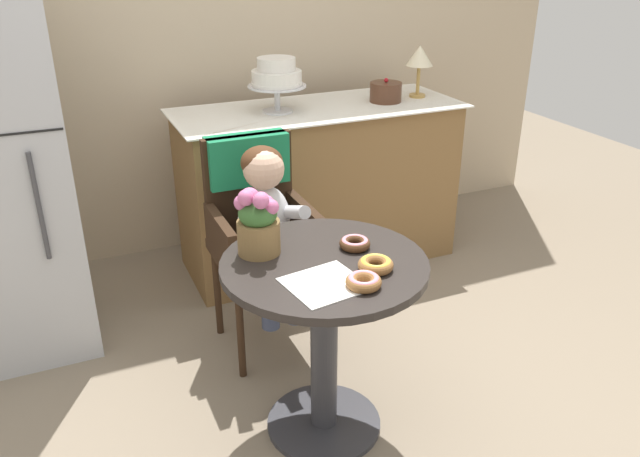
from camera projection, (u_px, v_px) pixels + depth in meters
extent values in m
plane|color=gray|center=(324.00, 424.00, 2.47)|extent=(8.00, 8.00, 0.00)
cube|color=#C1AD8E|center=(185.00, 13.00, 3.44)|extent=(4.80, 0.10, 2.70)
cylinder|color=#282321|center=(324.00, 265.00, 2.18)|extent=(0.72, 0.72, 0.03)
cylinder|color=#333338|center=(324.00, 351.00, 2.33)|extent=(0.10, 0.10, 0.69)
cylinder|color=#333338|center=(324.00, 422.00, 2.47)|extent=(0.44, 0.44, 0.02)
cube|color=#332114|center=(265.00, 253.00, 2.76)|extent=(0.42, 0.42, 0.04)
cube|color=#332114|center=(249.00, 185.00, 2.82)|extent=(0.40, 0.04, 0.46)
cube|color=#332114|center=(221.00, 238.00, 2.65)|extent=(0.04, 0.38, 0.18)
cube|color=#332114|center=(305.00, 223.00, 2.79)|extent=(0.04, 0.38, 0.18)
cube|color=#197247|center=(247.00, 159.00, 2.77)|extent=(0.36, 0.11, 0.22)
cylinder|color=#332114|center=(240.00, 332.00, 2.65)|extent=(0.03, 0.03, 0.45)
cylinder|color=#332114|center=(319.00, 313.00, 2.79)|extent=(0.03, 0.03, 0.45)
cylinder|color=#332114|center=(217.00, 291.00, 2.95)|extent=(0.03, 0.03, 0.45)
cylinder|color=#332114|center=(289.00, 276.00, 3.08)|extent=(0.03, 0.03, 0.45)
ellipsoid|color=silver|center=(265.00, 219.00, 2.68)|extent=(0.22, 0.16, 0.30)
sphere|color=#E0B293|center=(264.00, 169.00, 2.57)|extent=(0.17, 0.17, 0.17)
ellipsoid|color=#4C2D19|center=(262.00, 162.00, 2.58)|extent=(0.17, 0.17, 0.14)
cylinder|color=silver|center=(249.00, 220.00, 2.55)|extent=(0.08, 0.23, 0.13)
sphere|color=#E0B293|center=(258.00, 243.00, 2.52)|extent=(0.06, 0.06, 0.06)
cylinder|color=silver|center=(293.00, 212.00, 2.62)|extent=(0.08, 0.23, 0.13)
sphere|color=#E0B293|center=(298.00, 235.00, 2.58)|extent=(0.06, 0.06, 0.06)
cylinder|color=#3F4760|center=(260.00, 253.00, 2.64)|extent=(0.09, 0.22, 0.09)
cylinder|color=#3F4760|center=(270.00, 300.00, 2.62)|extent=(0.08, 0.08, 0.26)
cylinder|color=#3F4760|center=(284.00, 248.00, 2.68)|extent=(0.09, 0.22, 0.09)
cylinder|color=#3F4760|center=(295.00, 295.00, 2.66)|extent=(0.08, 0.08, 0.26)
cube|color=white|center=(325.00, 284.00, 2.02)|extent=(0.27, 0.26, 0.00)
torus|color=#936033|center=(376.00, 265.00, 2.10)|extent=(0.12, 0.12, 0.04)
torus|color=gold|center=(376.00, 262.00, 2.10)|extent=(0.10, 0.10, 0.02)
torus|color=#936033|center=(364.00, 282.00, 2.00)|extent=(0.12, 0.12, 0.04)
torus|color=pink|center=(364.00, 279.00, 2.00)|extent=(0.10, 0.10, 0.02)
torus|color=#4C2D19|center=(355.00, 244.00, 2.25)|extent=(0.11, 0.11, 0.03)
torus|color=pink|center=(355.00, 241.00, 2.25)|extent=(0.10, 0.10, 0.02)
cylinder|color=brown|center=(259.00, 237.00, 2.20)|extent=(0.15, 0.15, 0.12)
ellipsoid|color=#38662D|center=(258.00, 213.00, 2.17)|extent=(0.14, 0.14, 0.10)
sphere|color=#CC6699|center=(265.00, 204.00, 2.16)|extent=(0.06, 0.06, 0.06)
sphere|color=#CC6699|center=(261.00, 200.00, 2.19)|extent=(0.06, 0.06, 0.06)
sphere|color=#CC6699|center=(250.00, 197.00, 2.18)|extent=(0.07, 0.07, 0.07)
sphere|color=#CC6699|center=(242.00, 203.00, 2.15)|extent=(0.06, 0.06, 0.06)
sphere|color=#CC6699|center=(246.00, 198.00, 2.11)|extent=(0.06, 0.06, 0.06)
sphere|color=#CC6699|center=(261.00, 201.00, 2.09)|extent=(0.06, 0.06, 0.06)
sphere|color=#CC6699|center=(271.00, 207.00, 2.14)|extent=(0.05, 0.05, 0.05)
cube|color=olive|center=(319.00, 186.00, 3.56)|extent=(1.50, 0.56, 0.90)
cube|color=white|center=(319.00, 108.00, 3.38)|extent=(1.56, 0.62, 0.01)
cylinder|color=silver|center=(278.00, 111.00, 3.29)|extent=(0.16, 0.16, 0.01)
cylinder|color=silver|center=(277.00, 98.00, 3.26)|extent=(0.03, 0.03, 0.12)
cylinder|color=silver|center=(277.00, 86.00, 3.23)|extent=(0.30, 0.30, 0.01)
cylinder|color=white|center=(277.00, 78.00, 3.21)|extent=(0.26, 0.25, 0.08)
cylinder|color=white|center=(277.00, 83.00, 3.23)|extent=(0.26, 0.26, 0.01)
cylinder|color=white|center=(276.00, 64.00, 3.19)|extent=(0.19, 0.19, 0.06)
cylinder|color=white|center=(276.00, 68.00, 3.19)|extent=(0.20, 0.20, 0.01)
cylinder|color=#4C2D1E|center=(386.00, 92.00, 3.47)|extent=(0.17, 0.17, 0.11)
sphere|color=red|center=(386.00, 80.00, 3.44)|extent=(0.02, 0.02, 0.02)
cylinder|color=#B28C47|center=(417.00, 96.00, 3.59)|extent=(0.09, 0.09, 0.01)
cylinder|color=#B28C47|center=(418.00, 80.00, 3.55)|extent=(0.02, 0.02, 0.16)
cone|color=beige|center=(420.00, 55.00, 3.50)|extent=(0.15, 0.15, 0.11)
cylinder|color=#3F3F44|center=(39.00, 207.00, 2.48)|extent=(0.02, 0.02, 0.45)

